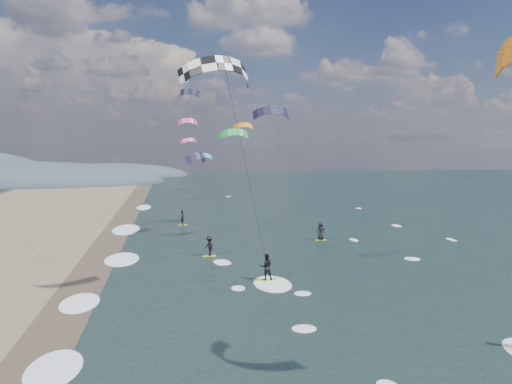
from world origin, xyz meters
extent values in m
cube|color=#382D23|center=(-12.00, 10.00, 0.00)|extent=(3.00, 240.00, 0.00)
ellipsoid|color=#3D4756|center=(-40.00, 100.00, 0.00)|extent=(64.00, 24.00, 10.00)
ellipsoid|color=#3D4756|center=(-22.00, 120.00, 0.00)|extent=(40.00, 18.00, 7.00)
cube|color=#BCEA29|center=(0.69, 17.86, 0.03)|extent=(1.49, 0.46, 0.07)
imported|color=black|center=(0.69, 17.86, 1.01)|extent=(0.92, 0.72, 1.89)
ellipsoid|color=white|center=(0.99, 17.06, 0.00)|extent=(2.60, 4.20, 0.12)
cylinder|color=black|center=(-1.06, 14.86, 7.74)|extent=(0.02, 0.02, 14.64)
cube|color=#BCEA29|center=(-2.77, 25.94, 0.03)|extent=(1.10, 0.35, 0.05)
imported|color=black|center=(-2.77, 25.94, 0.91)|extent=(1.09, 1.28, 1.71)
cube|color=#BCEA29|center=(8.63, 30.99, 0.03)|extent=(1.10, 0.35, 0.05)
imported|color=black|center=(8.63, 30.99, 0.91)|extent=(0.88, 0.60, 1.73)
cube|color=#BCEA29|center=(-4.77, 41.88, 0.03)|extent=(1.10, 0.35, 0.05)
imported|color=black|center=(-4.77, 41.88, 0.91)|extent=(0.45, 0.65, 1.71)
ellipsoid|color=white|center=(-10.80, 6.00, 0.00)|extent=(2.40, 5.40, 0.11)
ellipsoid|color=white|center=(-10.80, 15.00, 0.00)|extent=(2.40, 5.40, 0.11)
ellipsoid|color=white|center=(-10.80, 26.00, 0.00)|extent=(2.40, 5.40, 0.11)
ellipsoid|color=white|center=(-10.80, 40.00, 0.00)|extent=(2.40, 5.40, 0.11)
ellipsoid|color=white|center=(-10.80, 58.00, 0.00)|extent=(2.40, 5.40, 0.11)
camera|label=1|loc=(-5.60, -16.08, 10.07)|focal=35.00mm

